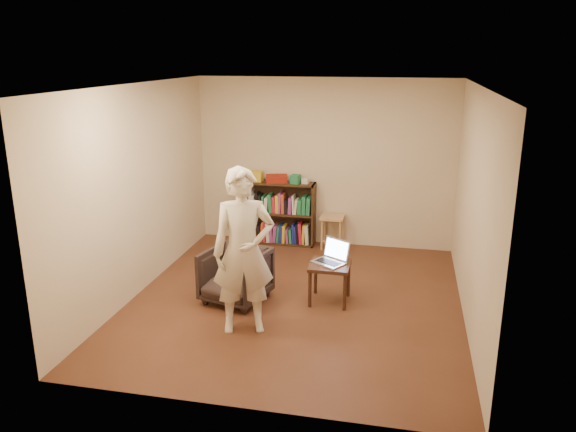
% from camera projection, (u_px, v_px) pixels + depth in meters
% --- Properties ---
extents(floor, '(4.50, 4.50, 0.00)m').
position_uv_depth(floor, '(296.00, 300.00, 6.95)').
color(floor, '#4B2818').
rests_on(floor, ground).
extents(ceiling, '(4.50, 4.50, 0.00)m').
position_uv_depth(ceiling, '(297.00, 85.00, 6.22)').
color(ceiling, silver).
rests_on(ceiling, wall_back).
extents(wall_back, '(4.00, 0.00, 4.00)m').
position_uv_depth(wall_back, '(324.00, 163.00, 8.70)').
color(wall_back, beige).
rests_on(wall_back, floor).
extents(wall_left, '(0.00, 4.50, 4.50)m').
position_uv_depth(wall_left, '(139.00, 190.00, 6.99)').
color(wall_left, beige).
rests_on(wall_left, floor).
extents(wall_right, '(0.00, 4.50, 4.50)m').
position_uv_depth(wall_right, '(474.00, 208.00, 6.19)').
color(wall_right, beige).
rests_on(wall_right, floor).
extents(bookshelf, '(1.20, 0.30, 1.00)m').
position_uv_depth(bookshelf, '(278.00, 216.00, 8.94)').
color(bookshelf, black).
rests_on(bookshelf, floor).
extents(box_yellow, '(0.21, 0.16, 0.16)m').
position_uv_depth(box_yellow, '(256.00, 176.00, 8.80)').
color(box_yellow, gold).
rests_on(box_yellow, bookshelf).
extents(red_cloth, '(0.38, 0.31, 0.11)m').
position_uv_depth(red_cloth, '(277.00, 179.00, 8.76)').
color(red_cloth, maroon).
rests_on(red_cloth, bookshelf).
extents(box_green, '(0.16, 0.16, 0.14)m').
position_uv_depth(box_green, '(295.00, 179.00, 8.66)').
color(box_green, '#1D6F41').
rests_on(box_green, bookshelf).
extents(box_white, '(0.11, 0.11, 0.08)m').
position_uv_depth(box_white, '(305.00, 181.00, 8.67)').
color(box_white, beige).
rests_on(box_white, bookshelf).
extents(stool, '(0.36, 0.36, 0.52)m').
position_uv_depth(stool, '(332.00, 222.00, 8.71)').
color(stool, tan).
rests_on(stool, floor).
extents(armchair, '(0.86, 0.88, 0.66)m').
position_uv_depth(armchair, '(236.00, 275.00, 6.86)').
color(armchair, black).
rests_on(armchair, floor).
extents(side_table, '(0.48, 0.48, 0.49)m').
position_uv_depth(side_table, '(330.00, 270.00, 6.81)').
color(side_table, black).
rests_on(side_table, floor).
extents(laptop, '(0.48, 0.47, 0.28)m').
position_uv_depth(laptop, '(331.00, 258.00, 6.82)').
color(laptop, silver).
rests_on(laptop, side_table).
extents(person, '(0.77, 0.63, 1.82)m').
position_uv_depth(person, '(244.00, 252.00, 5.98)').
color(person, beige).
rests_on(person, floor).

